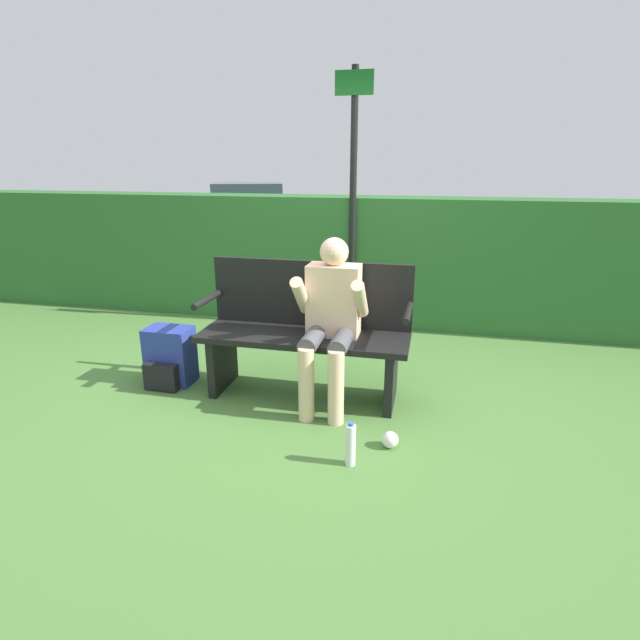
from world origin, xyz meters
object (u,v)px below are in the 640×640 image
(water_bottle, at_px, (351,445))
(parked_car, at_px, (248,205))
(park_bench, at_px, (306,331))
(person_seated, at_px, (331,314))
(backpack, at_px, (169,357))
(signpost, at_px, (353,191))

(water_bottle, relative_size, parked_car, 0.07)
(park_bench, relative_size, person_seated, 1.29)
(park_bench, bearing_deg, parked_car, 113.11)
(water_bottle, bearing_deg, backpack, 153.30)
(signpost, bearing_deg, parked_car, 117.48)
(person_seated, height_order, parked_car, person_seated)
(parked_car, bearing_deg, backpack, -91.53)
(park_bench, distance_m, water_bottle, 1.10)
(signpost, distance_m, parked_car, 9.35)
(backpack, distance_m, parked_car, 10.48)
(park_bench, distance_m, signpost, 1.90)
(person_seated, relative_size, signpost, 0.47)
(person_seated, bearing_deg, water_bottle, -69.83)
(water_bottle, relative_size, signpost, 0.11)
(water_bottle, height_order, parked_car, parked_car)
(person_seated, bearing_deg, backpack, 178.58)
(park_bench, xyz_separation_m, signpost, (0.07, 1.64, 0.95))
(park_bench, relative_size, parked_car, 0.37)
(person_seated, xyz_separation_m, backpack, (-1.33, 0.03, -0.47))
(park_bench, height_order, parked_car, parked_car)
(backpack, height_order, water_bottle, backpack)
(park_bench, xyz_separation_m, backpack, (-1.11, -0.10, -0.28))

